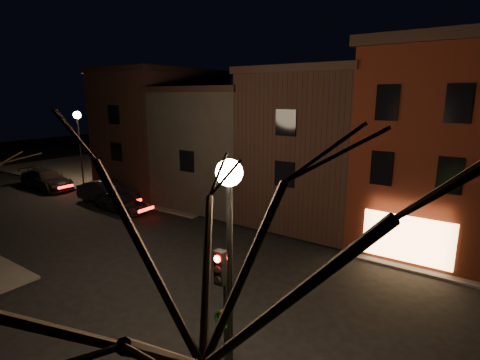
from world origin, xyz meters
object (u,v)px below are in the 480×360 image
(traffic_signal, at_px, (223,299))
(parked_car_b, at_px, (108,192))
(parked_car_c, at_px, (46,179))
(street_lamp_far, at_px, (78,128))
(parked_car_a, at_px, (121,202))
(bare_tree_right, at_px, (199,222))
(street_lamp_near, at_px, (229,221))

(traffic_signal, distance_m, parked_car_b, 20.78)
(traffic_signal, bearing_deg, parked_car_c, 160.42)
(street_lamp_far, distance_m, traffic_signal, 27.35)
(traffic_signal, relative_size, parked_car_a, 0.95)
(street_lamp_far, height_order, bare_tree_right, bare_tree_right)
(street_lamp_far, bearing_deg, traffic_signal, -25.45)
(parked_car_a, relative_size, parked_car_b, 0.82)
(traffic_signal, relative_size, parked_car_b, 0.79)
(bare_tree_right, bearing_deg, street_lamp_near, 117.47)
(street_lamp_far, relative_size, traffic_signal, 1.60)
(parked_car_b, height_order, parked_car_c, parked_car_b)
(bare_tree_right, relative_size, parked_car_b, 1.65)
(parked_car_a, bearing_deg, parked_car_b, 76.64)
(traffic_signal, bearing_deg, parked_car_b, 152.09)
(street_lamp_near, height_order, parked_car_a, street_lamp_near)
(bare_tree_right, distance_m, parked_car_b, 24.42)
(street_lamp_near, relative_size, traffic_signal, 1.60)
(bare_tree_right, height_order, parked_car_a, bare_tree_right)
(street_lamp_near, bearing_deg, street_lamp_far, 154.17)
(bare_tree_right, distance_m, parked_car_a, 21.96)
(parked_car_a, bearing_deg, bare_tree_right, -120.58)
(parked_car_c, bearing_deg, street_lamp_near, -109.04)
(traffic_signal, bearing_deg, parked_car_a, 150.47)
(traffic_signal, distance_m, parked_car_c, 28.13)
(traffic_signal, bearing_deg, street_lamp_near, -39.37)
(street_lamp_far, height_order, traffic_signal, street_lamp_far)
(street_lamp_near, height_order, traffic_signal, street_lamp_near)
(street_lamp_near, relative_size, parked_car_c, 1.12)
(parked_car_a, xyz_separation_m, parked_car_c, (-10.70, 0.49, 0.12))
(parked_car_a, bearing_deg, street_lamp_far, 75.96)
(bare_tree_right, xyz_separation_m, parked_car_a, (-17.63, 11.91, -5.42))
(street_lamp_near, height_order, parked_car_c, street_lamp_near)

